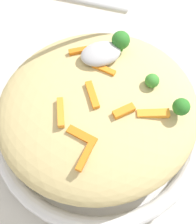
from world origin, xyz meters
TOP-DOWN VIEW (x-y plane):
  - ground_plane at (0.00, 0.00)m, footprint 2.40×2.40m
  - serving_bowl at (0.00, 0.00)m, footprint 0.32×0.32m
  - pasta_mound at (0.00, 0.00)m, footprint 0.28×0.27m
  - carrot_piece_0 at (-0.02, 0.03)m, footprint 0.03×0.01m
  - carrot_piece_1 at (-0.00, -0.08)m, footprint 0.03×0.01m
  - carrot_piece_2 at (0.04, 0.05)m, footprint 0.03×0.04m
  - carrot_piece_3 at (0.04, 0.07)m, footprint 0.03×0.03m
  - carrot_piece_4 at (0.01, -0.00)m, footprint 0.01×0.04m
  - carrot_piece_5 at (-0.02, -0.03)m, footprint 0.03×0.03m
  - carrot_piece_6 at (-0.06, 0.05)m, footprint 0.04×0.02m
  - carrot_piece_7 at (0.05, 0.01)m, footprint 0.02×0.04m
  - broccoli_floret_0 at (-0.09, 0.05)m, footprint 0.02×0.02m
  - broccoli_floret_1 at (-0.05, -0.07)m, footprint 0.03×0.03m
  - broccoli_floret_2 at (-0.07, 0.01)m, footprint 0.02×0.02m
  - serving_spoon at (-0.02, -0.08)m, footprint 0.13×0.09m

SIDE VIEW (x-z plane):
  - ground_plane at x=0.00m, z-range 0.00..0.00m
  - serving_bowl at x=0.00m, z-range 0.00..0.05m
  - pasta_mound at x=0.00m, z-range 0.04..0.12m
  - carrot_piece_1 at x=0.00m, z-range 0.11..0.12m
  - carrot_piece_6 at x=-0.06m, z-range 0.11..0.12m
  - carrot_piece_3 at x=0.04m, z-range 0.11..0.12m
  - carrot_piece_2 at x=0.04m, z-range 0.12..0.12m
  - carrot_piece_5 at x=-0.02m, z-range 0.12..0.13m
  - carrot_piece_7 at x=0.05m, z-range 0.12..0.13m
  - carrot_piece_0 at x=-0.02m, z-range 0.12..0.13m
  - carrot_piece_4 at x=0.01m, z-range 0.12..0.13m
  - broccoli_floret_2 at x=-0.07m, z-range 0.12..0.14m
  - broccoli_floret_0 at x=-0.09m, z-range 0.12..0.14m
  - broccoli_floret_1 at x=-0.05m, z-range 0.12..0.15m
  - serving_spoon at x=-0.02m, z-range 0.10..0.18m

